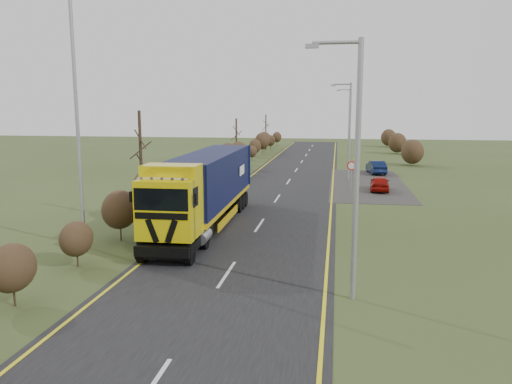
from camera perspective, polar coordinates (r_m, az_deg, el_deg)
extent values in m
plane|color=#35431C|center=(22.76, -1.16, -6.19)|extent=(160.00, 160.00, 0.00)
cube|color=black|center=(32.38, 2.02, -1.39)|extent=(8.00, 120.00, 0.02)
cube|color=#2D2B28|center=(42.07, 12.58, 0.95)|extent=(6.00, 18.00, 0.02)
cube|color=yellow|center=(33.03, -4.36, -1.16)|extent=(0.12, 116.00, 0.01)
cube|color=yellow|center=(32.13, 8.59, -1.54)|extent=(0.12, 116.00, 0.01)
cube|color=silver|center=(19.01, -3.36, -9.34)|extent=(0.12, 3.00, 0.01)
cube|color=silver|center=(26.57, 0.39, -3.80)|extent=(0.12, 3.00, 0.01)
cube|color=silver|center=(34.33, 2.44, -0.73)|extent=(0.12, 3.00, 0.01)
cube|color=silver|center=(42.18, 3.73, 1.21)|extent=(0.12, 3.00, 0.01)
cube|color=silver|center=(50.07, 4.62, 2.54)|extent=(0.12, 3.00, 0.01)
cube|color=silver|center=(58.00, 5.26, 3.50)|extent=(0.12, 3.00, 0.01)
cube|color=silver|center=(65.94, 5.75, 4.23)|extent=(0.12, 3.00, 0.01)
cube|color=silver|center=(73.90, 6.14, 4.81)|extent=(0.12, 3.00, 0.01)
cube|color=silver|center=(81.86, 6.45, 5.27)|extent=(0.12, 3.00, 0.01)
ellipsoid|color=#322516|center=(17.50, -26.12, -7.80)|extent=(1.34, 1.74, 1.54)
ellipsoid|color=#322516|center=(20.80, -19.86, -5.06)|extent=(1.21, 1.57, 1.39)
ellipsoid|color=#322516|center=(24.19, -15.30, -1.95)|extent=(1.58, 2.06, 1.82)
ellipsoid|color=#322516|center=(27.75, -11.91, 0.38)|extent=(1.96, 2.55, 2.25)
ellipsoid|color=#322516|center=(31.50, -9.38, 1.32)|extent=(1.83, 2.38, 2.10)
ellipsoid|color=#322516|center=(35.31, -7.18, 1.56)|extent=(1.37, 1.78, 1.57)
ellipsoid|color=#322516|center=(39.18, -5.68, 2.15)|extent=(1.20, 1.56, 1.38)
ellipsoid|color=#322516|center=(42.96, -4.15, 3.28)|extent=(1.55, 2.02, 1.78)
ellipsoid|color=#322516|center=(46.84, -3.22, 4.27)|extent=(1.95, 2.53, 2.24)
ellipsoid|color=#322516|center=(50.70, -2.03, 4.59)|extent=(1.85, 2.41, 2.13)
ellipsoid|color=#322516|center=(54.69, -1.44, 4.51)|extent=(1.40, 1.81, 1.61)
ellipsoid|color=#322516|center=(58.59, -0.47, 4.67)|extent=(1.19, 1.55, 1.37)
ellipsoid|color=#322516|center=(62.54, -0.10, 5.27)|extent=(1.52, 1.97, 1.75)
ellipsoid|color=#322516|center=(66.41, 0.72, 5.86)|extent=(1.93, 2.51, 2.22)
ellipsoid|color=#322516|center=(70.41, 0.94, 6.03)|extent=(1.88, 2.44, 2.16)
ellipsoid|color=#322516|center=(74.34, 1.65, 5.90)|extent=(1.43, 1.85, 1.64)
ellipsoid|color=#322516|center=(78.36, 1.77, 5.93)|extent=(1.19, 1.55, 1.37)
ellipsoid|color=#322516|center=(82.26, 2.41, 6.29)|extent=(1.49, 1.93, 1.71)
cylinder|color=#34271A|center=(27.78, -12.99, 2.82)|extent=(0.18, 0.18, 6.05)
cylinder|color=#34271A|center=(52.71, -2.26, 5.65)|extent=(0.18, 0.18, 5.06)
cylinder|color=#34271A|center=(74.36, 1.13, 6.85)|extent=(0.18, 0.18, 5.15)
cube|color=black|center=(21.76, -8.99, -5.28)|extent=(2.30, 4.30, 0.42)
cube|color=#D8C209|center=(20.64, -9.82, -1.76)|extent=(2.35, 2.08, 2.41)
cube|color=black|center=(20.15, -10.59, -6.95)|extent=(2.32, 0.15, 0.51)
cube|color=black|center=(19.99, -11.78, -4.37)|extent=(0.56, 0.03, 1.00)
cube|color=black|center=(19.73, -9.66, -4.49)|extent=(0.56, 0.03, 1.00)
cube|color=black|center=(19.62, -10.81, -0.86)|extent=(2.18, 0.10, 0.88)
cube|color=black|center=(19.72, -10.78, -2.73)|extent=(2.13, 0.07, 0.26)
cube|color=#D8C209|center=(20.71, -9.65, 2.39)|extent=(2.34, 1.34, 0.52)
cylinder|color=silver|center=(19.69, -10.68, 1.50)|extent=(2.04, 0.10, 0.06)
cube|color=black|center=(20.29, -14.14, -0.51)|extent=(0.08, 0.12, 0.42)
cube|color=black|center=(19.40, -6.92, -0.74)|extent=(0.08, 0.12, 0.42)
cylinder|color=gray|center=(22.43, -11.30, -4.77)|extent=(0.54, 1.21, 0.52)
cylinder|color=gray|center=(21.79, -6.02, -5.07)|extent=(0.54, 1.21, 0.52)
cube|color=gold|center=(27.29, -5.09, -1.09)|extent=(2.53, 11.72, 0.22)
cube|color=black|center=(27.07, -5.13, 1.79)|extent=(2.50, 11.35, 2.55)
cube|color=#111847|center=(32.55, -2.66, 3.15)|extent=(2.30, 0.10, 2.55)
cube|color=#111847|center=(21.68, -8.84, -0.25)|extent=(2.30, 0.10, 2.55)
cube|color=black|center=(30.76, -3.46, -0.87)|extent=(2.19, 3.38, 0.32)
cube|color=gold|center=(26.84, -7.90, -2.70)|extent=(0.14, 5.10, 0.42)
cube|color=gold|center=(26.28, -3.17, -2.89)|extent=(0.14, 5.10, 0.42)
cylinder|color=black|center=(20.79, -12.83, -6.59)|extent=(0.31, 0.97, 0.96)
cylinder|color=black|center=(20.15, -7.65, -6.95)|extent=(0.31, 0.97, 0.96)
cylinder|color=black|center=(22.87, -10.66, -5.02)|extent=(0.31, 0.97, 0.96)
cylinder|color=black|center=(22.30, -5.93, -5.29)|extent=(0.31, 0.97, 0.96)
cylinder|color=black|center=(30.21, -5.61, -1.32)|extent=(0.31, 0.97, 0.96)
cylinder|color=black|center=(29.78, -1.98, -1.44)|extent=(0.31, 0.97, 0.96)
cylinder|color=black|center=(31.09, -5.17, -1.00)|extent=(0.31, 0.97, 0.96)
cylinder|color=black|center=(30.67, -1.64, -1.11)|extent=(0.31, 0.97, 0.96)
cylinder|color=black|center=(31.98, -4.76, -0.70)|extent=(0.31, 0.97, 0.96)
cylinder|color=black|center=(31.57, -1.33, -0.80)|extent=(0.31, 0.97, 0.96)
imported|color=#900C07|center=(38.53, 13.96, 0.97)|extent=(1.58, 3.48, 1.16)
imported|color=#091336|center=(48.44, 13.56, 2.76)|extent=(1.81, 3.89, 1.24)
cylinder|color=#949699|center=(16.04, 11.43, 2.07)|extent=(0.18, 0.18, 8.30)
cylinder|color=#949699|center=(16.01, 9.18, 16.52)|extent=(1.48, 0.12, 0.12)
cube|color=#949699|center=(16.02, 6.42, 16.25)|extent=(0.41, 0.17, 0.13)
cylinder|color=#949699|center=(43.43, 10.65, 6.75)|extent=(0.18, 0.18, 8.26)
cylinder|color=#949699|center=(43.41, 9.83, 12.05)|extent=(1.47, 0.12, 0.12)
cube|color=#949699|center=(43.41, 8.83, 11.95)|extent=(0.41, 0.17, 0.13)
cylinder|color=#949699|center=(68.32, 10.60, 7.92)|extent=(0.18, 0.18, 8.65)
cylinder|color=#949699|center=(68.32, 10.05, 11.44)|extent=(1.54, 0.12, 0.12)
cube|color=#949699|center=(68.31, 9.39, 11.38)|extent=(0.43, 0.17, 0.13)
cylinder|color=#949699|center=(23.18, -19.72, 6.95)|extent=(0.16, 0.16, 10.69)
cylinder|color=#949699|center=(36.95, 10.82, 1.40)|extent=(0.08, 0.08, 2.03)
cylinder|color=red|center=(36.79, 10.87, 2.96)|extent=(0.65, 0.04, 0.65)
cylinder|color=white|center=(36.77, 10.87, 2.96)|extent=(0.49, 0.02, 0.49)
cylinder|color=#949699|center=(47.49, 11.39, 2.77)|extent=(0.08, 0.08, 1.35)
cube|color=#F5B10D|center=(47.35, 11.42, 3.69)|extent=(0.68, 0.04, 0.68)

